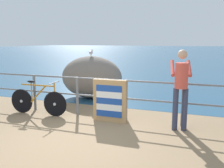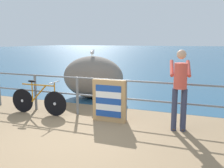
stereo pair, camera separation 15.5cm
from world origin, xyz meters
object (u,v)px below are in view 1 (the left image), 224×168
at_px(person_at_railing, 181,86).
at_px(seagull, 91,52).
at_px(bicycle, 38,100).
at_px(folded_deckchair_stack, 110,101).
at_px(breakwater_boulder_main, 92,77).

bearing_deg(person_at_railing, seagull, 45.00).
bearing_deg(seagull, bicycle, 160.00).
distance_m(folded_deckchair_stack, seagull, 2.84).
xyz_separation_m(person_at_railing, breakwater_boulder_main, (-3.16, 2.26, -0.27)).
distance_m(breakwater_boulder_main, seagull, 0.86).
xyz_separation_m(bicycle, folded_deckchair_stack, (2.01, 0.10, 0.13)).
bearing_deg(folded_deckchair_stack, breakwater_boulder_main, 123.84).
bearing_deg(folded_deckchair_stack, bicycle, -177.26).
relative_size(bicycle, breakwater_boulder_main, 0.79).
height_order(person_at_railing, seagull, person_at_railing).
bearing_deg(person_at_railing, folded_deckchair_stack, 79.14).
xyz_separation_m(bicycle, person_at_railing, (3.68, 0.07, 0.60)).
xyz_separation_m(person_at_railing, seagull, (-3.14, 2.20, 0.59)).
relative_size(bicycle, person_at_railing, 0.96).
relative_size(bicycle, seagull, 4.98).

